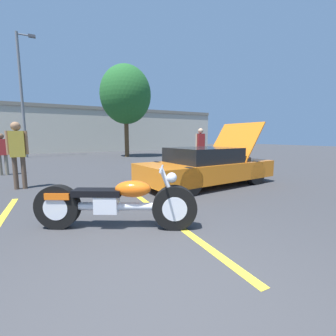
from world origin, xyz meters
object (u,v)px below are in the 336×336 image
(spectator_near_motorcycle, at_px, (2,151))
(spectator_midground, at_px, (18,149))
(light_pole, at_px, (22,91))
(tree_background, at_px, (126,95))
(show_car_hood_open, at_px, (207,166))
(motorcycle, at_px, (115,203))
(spectator_by_show_car, at_px, (200,144))

(spectator_near_motorcycle, bearing_deg, spectator_midground, -73.20)
(light_pole, bearing_deg, tree_background, -21.80)
(light_pole, xyz_separation_m, show_car_hood_open, (6.07, -13.61, -4.11))
(tree_background, distance_m, motorcycle, 14.24)
(motorcycle, xyz_separation_m, spectator_midground, (-1.77, 3.95, 0.70))
(show_car_hood_open, distance_m, spectator_by_show_car, 3.79)
(tree_background, distance_m, spectator_midground, 11.25)
(spectator_near_motorcycle, distance_m, spectator_midground, 3.18)
(light_pole, height_order, spectator_near_motorcycle, light_pole)
(spectator_midground, bearing_deg, motorcycle, -65.91)
(light_pole, distance_m, spectator_midground, 12.36)
(show_car_hood_open, bearing_deg, light_pole, 106.73)
(motorcycle, bearing_deg, spectator_near_motorcycle, 138.32)
(motorcycle, xyz_separation_m, spectator_near_motorcycle, (-2.68, 6.99, 0.52))
(show_car_hood_open, relative_size, spectator_by_show_car, 2.35)
(spectator_midground, bearing_deg, spectator_by_show_car, 11.34)
(spectator_by_show_car, bearing_deg, spectator_midground, -168.66)
(spectator_midground, bearing_deg, tree_background, 58.30)
(spectator_midground, bearing_deg, show_car_hood_open, -19.82)
(show_car_hood_open, xyz_separation_m, spectator_near_motorcycle, (-5.97, 4.86, 0.37))
(motorcycle, height_order, spectator_by_show_car, spectator_by_show_car)
(spectator_near_motorcycle, height_order, spectator_midground, spectator_midground)
(spectator_by_show_car, bearing_deg, spectator_near_motorcycle, 168.26)
(tree_background, bearing_deg, show_car_hood_open, -93.07)
(spectator_near_motorcycle, height_order, spectator_by_show_car, spectator_by_show_car)
(light_pole, relative_size, tree_background, 1.30)
(tree_background, distance_m, show_car_hood_open, 11.65)
(spectator_near_motorcycle, xyz_separation_m, spectator_by_show_car, (7.89, -1.64, 0.19))
(spectator_by_show_car, distance_m, spectator_midground, 7.12)
(show_car_hood_open, bearing_deg, spectator_by_show_car, 51.84)
(motorcycle, height_order, show_car_hood_open, show_car_hood_open)
(light_pole, xyz_separation_m, tree_background, (6.66, -2.66, -0.17))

